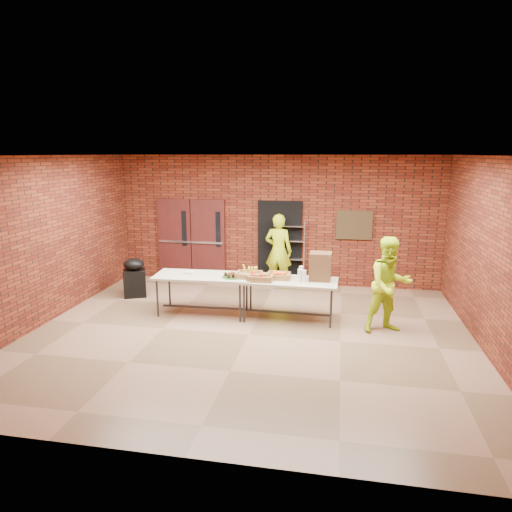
{
  "coord_description": "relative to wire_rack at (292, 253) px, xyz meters",
  "views": [
    {
      "loc": [
        1.55,
        -7.64,
        3.24
      ],
      "look_at": [
        -0.12,
        1.4,
        1.16
      ],
      "focal_mm": 32.0,
      "sensor_mm": 36.0,
      "label": 1
    }
  ],
  "objects": [
    {
      "name": "volunteer_man",
      "position": [
        2.06,
        -2.67,
        0.07
      ],
      "size": [
        1.05,
        0.95,
        1.78
      ],
      "primitive_type": "imported",
      "rotation": [
        0.0,
        0.0,
        0.38
      ],
      "color": "#BCE018",
      "rests_on": "room"
    },
    {
      "name": "muffin_tray",
      "position": [
        -0.93,
        -2.43,
        0.05
      ],
      "size": [
        0.42,
        0.42,
        0.1
      ],
      "color": "#1B5416",
      "rests_on": "table_left"
    },
    {
      "name": "table_left",
      "position": [
        -1.54,
        -2.38,
        -0.06
      ],
      "size": [
        2.04,
        0.92,
        0.83
      ],
      "rotation": [
        0.0,
        0.0,
        0.04
      ],
      "color": "tan",
      "rests_on": "room"
    },
    {
      "name": "wire_rack",
      "position": [
        0.0,
        0.0,
        0.0
      ],
      "size": [
        0.6,
        0.2,
        1.64
      ],
      "primitive_type": null,
      "rotation": [
        0.0,
        0.0,
        -0.0
      ],
      "color": "silver",
      "rests_on": "room"
    },
    {
      "name": "cup_stack_back",
      "position": [
        0.42,
        -2.3,
        0.12
      ],
      "size": [
        0.09,
        0.09,
        0.27
      ],
      "primitive_type": "cylinder",
      "color": "silver",
      "rests_on": "table_right"
    },
    {
      "name": "basket_bananas",
      "position": [
        -0.61,
        -2.39,
        0.06
      ],
      "size": [
        0.5,
        0.39,
        0.16
      ],
      "color": "olive",
      "rests_on": "table_right"
    },
    {
      "name": "volunteer_woman",
      "position": [
        -0.31,
        -0.22,
        0.09
      ],
      "size": [
        0.72,
        0.52,
        1.83
      ],
      "primitive_type": "imported",
      "rotation": [
        0.0,
        0.0,
        3.02
      ],
      "color": "#BCE018",
      "rests_on": "room"
    },
    {
      "name": "basket_oranges",
      "position": [
        -0.02,
        -2.31,
        0.05
      ],
      "size": [
        0.45,
        0.35,
        0.14
      ],
      "color": "olive",
      "rests_on": "table_right"
    },
    {
      "name": "covered_grill",
      "position": [
        -3.47,
        -1.53,
        -0.37
      ],
      "size": [
        0.61,
        0.57,
        0.89
      ],
      "rotation": [
        0.0,
        0.0,
        0.41
      ],
      "color": "black",
      "rests_on": "room"
    },
    {
      "name": "cup_stack_front",
      "position": [
        0.41,
        -2.48,
        0.12
      ],
      "size": [
        0.09,
        0.09,
        0.26
      ],
      "primitive_type": "cylinder",
      "color": "silver",
      "rests_on": "table_right"
    },
    {
      "name": "dark_doorway",
      "position": [
        -0.33,
        0.14,
        0.23
      ],
      "size": [
        1.1,
        0.06,
        2.1
      ],
      "primitive_type": "cube",
      "color": "black",
      "rests_on": "room"
    },
    {
      "name": "room",
      "position": [
        -0.43,
        -3.32,
        0.78
      ],
      "size": [
        8.08,
        7.08,
        3.28
      ],
      "color": "brown",
      "rests_on": "ground"
    },
    {
      "name": "coffee_dispenser",
      "position": [
        0.79,
        -2.26,
        0.26
      ],
      "size": [
        0.42,
        0.37,
        0.55
      ],
      "primitive_type": "cube",
      "color": "#57341D",
      "rests_on": "table_right"
    },
    {
      "name": "double_doors",
      "position": [
        -2.63,
        0.12,
        0.23
      ],
      "size": [
        1.78,
        0.12,
        2.1
      ],
      "color": "#461414",
      "rests_on": "room"
    },
    {
      "name": "cup_stack_mid",
      "position": [
        0.49,
        -2.51,
        0.11
      ],
      "size": [
        0.08,
        0.08,
        0.24
      ],
      "primitive_type": "cylinder",
      "color": "silver",
      "rests_on": "table_right"
    },
    {
      "name": "basket_apples",
      "position": [
        -0.35,
        -2.52,
        0.06
      ],
      "size": [
        0.48,
        0.37,
        0.15
      ],
      "color": "olive",
      "rests_on": "table_right"
    },
    {
      "name": "table_right",
      "position": [
        0.15,
        -2.37,
        -0.08
      ],
      "size": [
        1.99,
        0.87,
        0.81
      ],
      "rotation": [
        0.0,
        0.0,
        -0.02
      ],
      "color": "tan",
      "rests_on": "room"
    },
    {
      "name": "napkin_box",
      "position": [
        -1.85,
        -2.4,
        0.04
      ],
      "size": [
        0.19,
        0.13,
        0.06
      ],
      "primitive_type": "cube",
      "color": "silver",
      "rests_on": "table_left"
    },
    {
      "name": "bronze_plaque",
      "position": [
        1.47,
        0.13,
        0.73
      ],
      "size": [
        0.85,
        0.04,
        0.7
      ],
      "primitive_type": "cube",
      "color": "#382A16",
      "rests_on": "room"
    }
  ]
}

